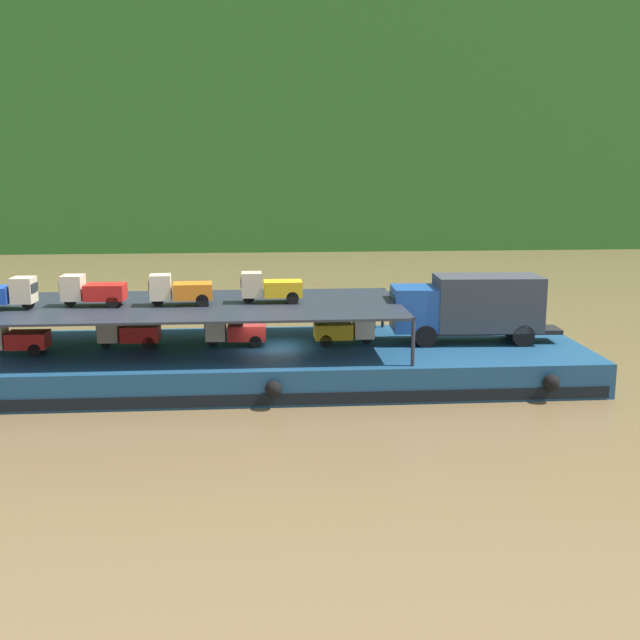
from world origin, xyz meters
The scene contains 13 objects.
ground_plane centered at (0.00, 0.00, 0.00)m, with size 400.00×400.00×0.00m, color brown.
hillside_far_bank centered at (0.00, 65.88, 20.80)m, with size 112.10×29.28×36.93m.
cargo_barge centered at (0.00, -0.02, 0.75)m, with size 28.42×9.30×1.50m.
covered_lorry centered at (9.23, 0.27, 3.19)m, with size 7.93×2.57×3.10m.
cargo_rack centered at (-3.80, 0.00, 3.44)m, with size 19.22×7.95×2.00m.
mini_truck_lower_stern centered at (-11.13, -0.50, 2.19)m, with size 2.75×1.22×1.38m.
mini_truck_lower_aft centered at (-6.44, 0.50, 2.19)m, with size 2.74×1.20×1.38m.
mini_truck_lower_mid centered at (-1.65, 0.39, 2.19)m, with size 2.76×1.24×1.38m.
mini_truck_lower_fore centered at (3.42, 0.32, 2.19)m, with size 2.77×1.26×1.38m.
mini_truck_upper_stern centered at (-11.42, -0.52, 4.19)m, with size 2.78×1.27×1.38m.
mini_truck_upper_mid centered at (-7.79, -0.09, 4.19)m, with size 2.78×1.27×1.38m.
mini_truck_upper_fore centered at (-3.98, -0.17, 4.19)m, with size 2.79×1.30×1.38m.
mini_truck_upper_bow centered at (0.01, 0.21, 4.19)m, with size 2.75×1.21×1.38m.
Camera 1 is at (-0.54, -34.59, 9.64)m, focal length 43.92 mm.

